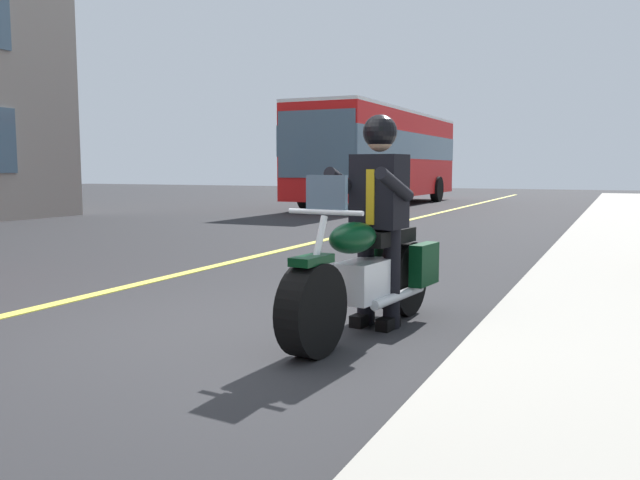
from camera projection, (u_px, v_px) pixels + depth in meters
ground_plane at (201, 337)px, 5.10m from camera, size 80.00×80.00×0.00m
lane_center_stripe at (18, 313)px, 5.94m from camera, size 60.00×0.16×0.01m
motorcycle_main at (368, 276)px, 5.24m from camera, size 2.22×0.74×1.26m
rider_main at (378, 202)px, 5.34m from camera, size 0.66×0.60×1.74m
bus_near at (381, 153)px, 23.42m from camera, size 11.05×2.70×3.30m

